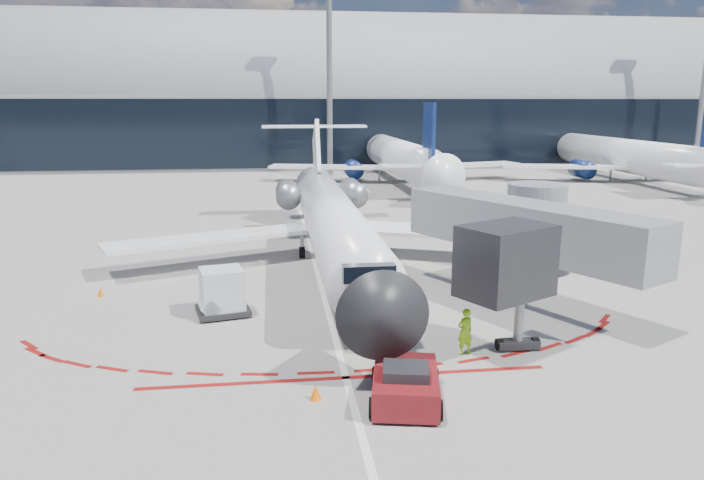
{
  "coord_description": "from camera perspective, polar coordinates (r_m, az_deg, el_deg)",
  "views": [
    {
      "loc": [
        -2.3,
        -31.18,
        9.21
      ],
      "look_at": [
        1.58,
        -0.78,
        2.41
      ],
      "focal_mm": 32.0,
      "sensor_mm": 36.0,
      "label": 1
    }
  ],
  "objects": [
    {
      "name": "light_mast_centre",
      "position": [
        79.58,
        -2.06,
        14.88
      ],
      "size": [
        0.7,
        0.7,
        25.0
      ],
      "primitive_type": "cylinder",
      "color": "gray",
      "rests_on": "ground"
    },
    {
      "name": "safety_cone_right",
      "position": [
        20.34,
        -3.34,
        -13.64
      ],
      "size": [
        0.36,
        0.36,
        0.5
      ],
      "primitive_type": "cone",
      "color": "#FF6805",
      "rests_on": "ground"
    },
    {
      "name": "safety_cone_left",
      "position": [
        32.64,
        -21.88,
        -4.38
      ],
      "size": [
        0.33,
        0.33,
        0.46
      ],
      "primitive_type": "cone",
      "color": "#FF6805",
      "rests_on": "ground"
    },
    {
      "name": "uld_container",
      "position": [
        28.09,
        -11.72,
        -4.68
      ],
      "size": [
        2.58,
        2.33,
        2.08
      ],
      "rotation": [
        0.0,
        0.0,
        0.23
      ],
      "color": "black",
      "rests_on": "ground"
    },
    {
      "name": "jet_bridge",
      "position": [
        31.27,
        15.65,
        0.61
      ],
      "size": [
        10.03,
        15.2,
        4.9
      ],
      "color": "gray",
      "rests_on": "ground"
    },
    {
      "name": "bg_airliner_1",
      "position": [
        74.53,
        4.15,
        9.77
      ],
      "size": [
        35.13,
        37.2,
        11.37
      ],
      "primitive_type": null,
      "color": "white",
      "rests_on": "ground"
    },
    {
      "name": "ground",
      "position": [
        32.59,
        -2.93,
        -3.92
      ],
      "size": [
        260.0,
        260.0,
        0.0
      ],
      "primitive_type": "plane",
      "color": "slate",
      "rests_on": "ground"
    },
    {
      "name": "apron_stop_bar",
      "position": [
        21.85,
        -0.56,
        -12.4
      ],
      "size": [
        14.0,
        0.25,
        0.01
      ],
      "primitive_type": "cube",
      "color": "maroon",
      "rests_on": "ground"
    },
    {
      "name": "terminal_building",
      "position": [
        96.18,
        -6.03,
        12.04
      ],
      "size": [
        150.0,
        24.15,
        24.0
      ],
      "color": "gray",
      "rests_on": "ground"
    },
    {
      "name": "apron_centerline",
      "position": [
        34.51,
        -3.18,
        -2.97
      ],
      "size": [
        0.25,
        40.0,
        0.01
      ],
      "primitive_type": "cube",
      "color": "silver",
      "rests_on": "ground"
    },
    {
      "name": "bg_airliner_2",
      "position": [
        81.48,
        23.78,
        8.99
      ],
      "size": [
        35.11,
        37.18,
        11.36
      ],
      "primitive_type": null,
      "color": "white",
      "rests_on": "ground"
    },
    {
      "name": "pushback_tug",
      "position": [
        20.09,
        4.89,
        -12.97
      ],
      "size": [
        2.69,
        5.18,
        1.32
      ],
      "rotation": [
        0.0,
        0.0,
        -0.2
      ],
      "color": "#5E0D14",
      "rests_on": "ground"
    },
    {
      "name": "ramp_worker",
      "position": [
        23.78,
        10.23,
        -8.18
      ],
      "size": [
        0.74,
        0.59,
        1.78
      ],
      "primitive_type": "imported",
      "rotation": [
        0.0,
        0.0,
        3.43
      ],
      "color": "#8BD616",
      "rests_on": "ground"
    },
    {
      "name": "regional_jet",
      "position": [
        35.87,
        -1.83,
        1.98
      ],
      "size": [
        25.74,
        31.74,
        7.95
      ],
      "color": "white",
      "rests_on": "ground"
    }
  ]
}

